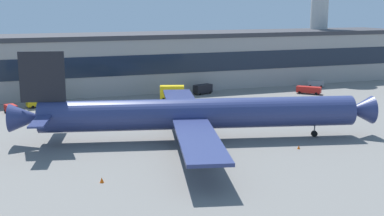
# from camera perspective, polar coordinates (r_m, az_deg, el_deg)

# --- Properties ---
(ground_plane) EXTENTS (600.00, 600.00, 0.00)m
(ground_plane) POSITION_cam_1_polar(r_m,az_deg,el_deg) (89.14, -4.86, -3.76)
(ground_plane) COLOR slate
(terminal_building) EXTENTS (189.55, 18.75, 15.64)m
(terminal_building) POSITION_cam_1_polar(r_m,az_deg,el_deg) (140.22, -10.78, 5.00)
(terminal_building) COLOR #9E9993
(terminal_building) RESTS_ON ground_plane
(airliner) EXTENTS (63.32, 54.85, 15.95)m
(airliner) POSITION_cam_1_polar(r_m,az_deg,el_deg) (88.51, 0.28, -0.67)
(airliner) COLOR navy
(airliner) RESTS_ON ground_plane
(control_tower) EXTENTS (10.50, 10.50, 37.87)m
(control_tower) POSITION_cam_1_polar(r_m,az_deg,el_deg) (170.15, 14.21, 11.19)
(control_tower) COLOR #B7B7B2
(control_tower) RESTS_ON ground_plane
(catering_truck) EXTENTS (7.53, 3.73, 4.15)m
(catering_truck) POSITION_cam_1_polar(r_m,az_deg,el_deg) (123.17, -16.61, 1.19)
(catering_truck) COLOR yellow
(catering_truck) RESTS_ON ground_plane
(stair_truck) EXTENTS (6.45, 4.14, 3.55)m
(stair_truck) POSITION_cam_1_polar(r_m,az_deg,el_deg) (126.85, -2.33, 1.83)
(stair_truck) COLOR yellow
(stair_truck) RESTS_ON ground_plane
(baggage_tug) EXTENTS (2.93, 4.02, 1.85)m
(baggage_tug) POSITION_cam_1_polar(r_m,az_deg,el_deg) (118.21, -19.77, -0.03)
(baggage_tug) COLOR red
(baggage_tug) RESTS_ON ground_plane
(follow_me_car) EXTENTS (4.76, 3.85, 1.85)m
(follow_me_car) POSITION_cam_1_polar(r_m,az_deg,el_deg) (150.57, 13.80, 2.72)
(follow_me_car) COLOR gray
(follow_me_car) RESTS_ON ground_plane
(belt_loader) EXTENTS (5.91, 5.97, 1.95)m
(belt_loader) POSITION_cam_1_polar(r_m,az_deg,el_deg) (138.75, 13.08, 2.04)
(belt_loader) COLOR red
(belt_loader) RESTS_ON ground_plane
(crew_van) EXTENTS (5.64, 3.89, 2.55)m
(crew_van) POSITION_cam_1_polar(r_m,az_deg,el_deg) (134.76, 1.18, 2.19)
(crew_van) COLOR black
(crew_van) RESTS_ON ground_plane
(traffic_cone_0) EXTENTS (0.58, 0.58, 0.73)m
(traffic_cone_0) POSITION_cam_1_polar(r_m,az_deg,el_deg) (69.85, -10.14, -8.00)
(traffic_cone_0) COLOR #F2590C
(traffic_cone_0) RESTS_ON ground_plane
(traffic_cone_1) EXTENTS (0.50, 0.50, 0.63)m
(traffic_cone_1) POSITION_cam_1_polar(r_m,az_deg,el_deg) (86.00, 11.95, -4.34)
(traffic_cone_1) COLOR #F2590C
(traffic_cone_1) RESTS_ON ground_plane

